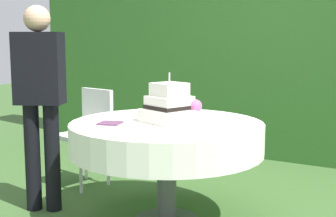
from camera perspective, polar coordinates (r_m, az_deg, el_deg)
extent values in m
cube|color=#336628|center=(5.52, 12.84, 8.17)|extent=(6.48, 0.50, 2.69)
cylinder|color=#4C4C51|center=(3.46, -0.16, -8.06)|extent=(0.14, 0.14, 0.72)
cylinder|color=brown|center=(3.38, -0.17, -1.97)|extent=(1.37, 1.37, 0.03)
cylinder|color=white|center=(3.39, -0.17, -3.52)|extent=(1.40, 1.40, 0.22)
cube|color=white|center=(3.37, 0.17, -0.87)|extent=(0.42, 0.42, 0.10)
cube|color=white|center=(3.36, 0.17, 0.73)|extent=(0.34, 0.34, 0.10)
cube|color=black|center=(3.36, 0.17, 0.22)|extent=(0.35, 0.35, 0.03)
cube|color=white|center=(3.35, 0.17, 2.35)|extent=(0.27, 0.27, 0.10)
sphere|color=#C6599E|center=(3.35, 3.36, 0.29)|extent=(0.10, 0.10, 0.10)
cylinder|color=silver|center=(3.34, 0.17, 3.79)|extent=(0.01, 0.01, 0.07)
cylinder|color=white|center=(2.89, 0.31, -3.27)|extent=(0.15, 0.15, 0.01)
cylinder|color=white|center=(3.14, 6.16, -2.36)|extent=(0.11, 0.11, 0.01)
cylinder|color=white|center=(3.73, 1.74, -0.64)|extent=(0.12, 0.12, 0.01)
cube|color=#603856|center=(3.33, -7.09, -1.79)|extent=(0.19, 0.19, 0.01)
cylinder|color=white|center=(4.44, -13.21, -6.41)|extent=(0.03, 0.03, 0.45)
cylinder|color=white|center=(4.19, -10.62, -7.21)|extent=(0.03, 0.03, 0.45)
cylinder|color=white|center=(4.63, -10.00, -5.72)|extent=(0.03, 0.03, 0.45)
cylinder|color=white|center=(4.39, -7.34, -6.42)|extent=(0.03, 0.03, 0.45)
cube|color=white|center=(4.35, -10.37, -3.31)|extent=(0.46, 0.46, 0.04)
cube|color=white|center=(4.43, -8.64, -0.18)|extent=(0.40, 0.11, 0.40)
cylinder|color=black|center=(3.84, -16.21, -5.75)|extent=(0.12, 0.12, 0.85)
cylinder|color=black|center=(3.79, -13.95, -5.86)|extent=(0.12, 0.12, 0.85)
cube|color=black|center=(3.71, -15.50, 4.75)|extent=(0.41, 0.34, 0.55)
sphere|color=tan|center=(3.71, -15.72, 10.54)|extent=(0.20, 0.20, 0.20)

